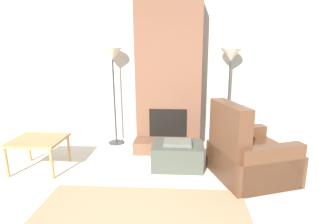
{
  "coord_description": "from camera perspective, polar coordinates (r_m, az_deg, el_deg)",
  "views": [
    {
      "loc": [
        0.26,
        -1.78,
        1.78
      ],
      "look_at": [
        0.0,
        2.67,
        0.67
      ],
      "focal_mm": 28.0,
      "sensor_mm": 36.0,
      "label": 1
    }
  ],
  "objects": [
    {
      "name": "floor_lamp_left",
      "position": [
        4.81,
        -12.0,
        10.83
      ],
      "size": [
        0.36,
        0.36,
        1.77
      ],
      "color": "#333333",
      "rests_on": "ground_plane"
    },
    {
      "name": "ottoman",
      "position": [
        4.01,
        2.07,
        -9.33
      ],
      "size": [
        0.75,
        0.54,
        0.42
      ],
      "color": "#474C42",
      "rests_on": "ground_plane"
    },
    {
      "name": "floor_lamp_right",
      "position": [
        4.71,
        13.44,
        10.56
      ],
      "size": [
        0.36,
        0.36,
        1.76
      ],
      "color": "#333333",
      "rests_on": "ground_plane"
    },
    {
      "name": "armchair",
      "position": [
        3.81,
        16.79,
        -9.29
      ],
      "size": [
        1.23,
        1.22,
        1.07
      ],
      "rotation": [
        0.0,
        0.0,
        1.9
      ],
      "color": "brown",
      "rests_on": "ground_plane"
    },
    {
      "name": "fireplace",
      "position": [
        4.68,
        0.13,
        7.04
      ],
      "size": [
        1.14,
        0.82,
        2.6
      ],
      "color": "brown",
      "rests_on": "ground_plane"
    },
    {
      "name": "side_table",
      "position": [
        4.29,
        -26.44,
        -5.98
      ],
      "size": [
        0.73,
        0.63,
        0.48
      ],
      "color": "tan",
      "rests_on": "ground_plane"
    },
    {
      "name": "wall_back",
      "position": [
        4.94,
        0.32,
        8.44
      ],
      "size": [
        7.32,
        0.06,
        2.6
      ],
      "primitive_type": "cube",
      "color": "#BCB7AD",
      "rests_on": "ground_plane"
    },
    {
      "name": "area_rug",
      "position": [
        3.01,
        -6.07,
        -22.14
      ],
      "size": [
        2.37,
        1.26,
        0.01
      ],
      "primitive_type": "cube",
      "color": "#9E8966",
      "rests_on": "ground_plane"
    }
  ]
}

